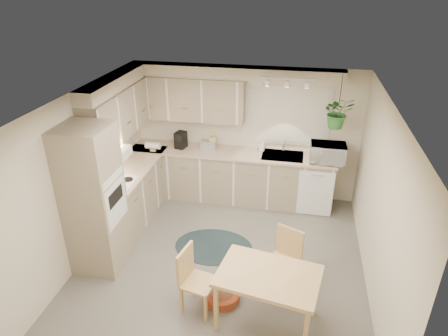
{
  "coord_description": "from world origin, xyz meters",
  "views": [
    {
      "loc": [
        0.92,
        -4.52,
        3.8
      ],
      "look_at": [
        -0.08,
        0.55,
        1.24
      ],
      "focal_mm": 32.0,
      "sensor_mm": 36.0,
      "label": 1
    }
  ],
  "objects_px": {
    "dining_table": "(267,298)",
    "microwave": "(328,151)",
    "chair_back": "(282,261)",
    "braided_rug": "(214,246)",
    "chair_left": "(199,281)",
    "pet_bed": "(221,295)"
  },
  "relations": [
    {
      "from": "dining_table",
      "to": "microwave",
      "type": "height_order",
      "value": "microwave"
    },
    {
      "from": "microwave",
      "to": "chair_back",
      "type": "bearing_deg",
      "value": -106.28
    },
    {
      "from": "dining_table",
      "to": "microwave",
      "type": "bearing_deg",
      "value": 75.36
    },
    {
      "from": "chair_left",
      "to": "braided_rug",
      "type": "xyz_separation_m",
      "value": [
        -0.1,
        1.23,
        -0.42
      ]
    },
    {
      "from": "braided_rug",
      "to": "pet_bed",
      "type": "xyz_separation_m",
      "value": [
        0.33,
        -1.03,
        0.05
      ]
    },
    {
      "from": "braided_rug",
      "to": "microwave",
      "type": "height_order",
      "value": "microwave"
    },
    {
      "from": "dining_table",
      "to": "chair_back",
      "type": "distance_m",
      "value": 0.65
    },
    {
      "from": "chair_back",
      "to": "microwave",
      "type": "xyz_separation_m",
      "value": [
        0.57,
        2.06,
        0.71
      ]
    },
    {
      "from": "chair_left",
      "to": "microwave",
      "type": "xyz_separation_m",
      "value": [
        1.54,
        2.63,
        0.71
      ]
    },
    {
      "from": "chair_back",
      "to": "pet_bed",
      "type": "distance_m",
      "value": 0.9
    },
    {
      "from": "chair_left",
      "to": "chair_back",
      "type": "height_order",
      "value": "chair_left"
    },
    {
      "from": "pet_bed",
      "to": "microwave",
      "type": "bearing_deg",
      "value": 61.84
    },
    {
      "from": "pet_bed",
      "to": "dining_table",
      "type": "bearing_deg",
      "value": -22.83
    },
    {
      "from": "dining_table",
      "to": "chair_left",
      "type": "xyz_separation_m",
      "value": [
        -0.83,
        0.06,
        0.06
      ]
    },
    {
      "from": "dining_table",
      "to": "braided_rug",
      "type": "relative_size",
      "value": 0.96
    },
    {
      "from": "braided_rug",
      "to": "chair_left",
      "type": "bearing_deg",
      "value": -85.52
    },
    {
      "from": "braided_rug",
      "to": "microwave",
      "type": "xyz_separation_m",
      "value": [
        1.63,
        1.4,
        1.13
      ]
    },
    {
      "from": "chair_back",
      "to": "pet_bed",
      "type": "height_order",
      "value": "chair_back"
    },
    {
      "from": "dining_table",
      "to": "chair_left",
      "type": "distance_m",
      "value": 0.84
    },
    {
      "from": "chair_back",
      "to": "pet_bed",
      "type": "relative_size",
      "value": 1.74
    },
    {
      "from": "pet_bed",
      "to": "braided_rug",
      "type": "bearing_deg",
      "value": 107.68
    },
    {
      "from": "chair_back",
      "to": "braided_rug",
      "type": "bearing_deg",
      "value": -7.4
    }
  ]
}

